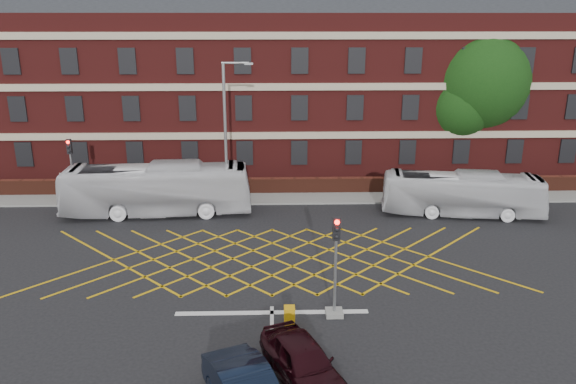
{
  "coord_description": "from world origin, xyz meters",
  "views": [
    {
      "loc": [
        0.12,
        -24.2,
        11.7
      ],
      "look_at": [
        0.8,
        1.5,
        3.68
      ],
      "focal_mm": 35.0,
      "sensor_mm": 36.0,
      "label": 1
    }
  ],
  "objects_px": {
    "traffic_light_far": "(73,177)",
    "street_lamp": "(227,162)",
    "traffic_light_near": "(335,276)",
    "deciduous_tree": "(476,87)",
    "direction_signs": "(69,184)",
    "utility_cabinet": "(289,316)",
    "car_maroon": "(303,362)",
    "bus_left": "(157,189)",
    "bus_right": "(462,194)"
  },
  "relations": [
    {
      "from": "traffic_light_far",
      "to": "utility_cabinet",
      "type": "height_order",
      "value": "traffic_light_far"
    },
    {
      "from": "street_lamp",
      "to": "utility_cabinet",
      "type": "distance_m",
      "value": 14.59
    },
    {
      "from": "deciduous_tree",
      "to": "bus_left",
      "type": "bearing_deg",
      "value": -157.76
    },
    {
      "from": "deciduous_tree",
      "to": "street_lamp",
      "type": "relative_size",
      "value": 1.21
    },
    {
      "from": "street_lamp",
      "to": "traffic_light_near",
      "type": "bearing_deg",
      "value": -68.07
    },
    {
      "from": "direction_signs",
      "to": "utility_cabinet",
      "type": "relative_size",
      "value": 2.71
    },
    {
      "from": "deciduous_tree",
      "to": "utility_cabinet",
      "type": "height_order",
      "value": "deciduous_tree"
    },
    {
      "from": "deciduous_tree",
      "to": "utility_cabinet",
      "type": "relative_size",
      "value": 13.69
    },
    {
      "from": "car_maroon",
      "to": "bus_left",
      "type": "bearing_deg",
      "value": 93.04
    },
    {
      "from": "traffic_light_far",
      "to": "utility_cabinet",
      "type": "bearing_deg",
      "value": -49.08
    },
    {
      "from": "deciduous_tree",
      "to": "traffic_light_far",
      "type": "bearing_deg",
      "value": -166.29
    },
    {
      "from": "traffic_light_far",
      "to": "direction_signs",
      "type": "height_order",
      "value": "traffic_light_far"
    },
    {
      "from": "car_maroon",
      "to": "street_lamp",
      "type": "xyz_separation_m",
      "value": [
        -3.77,
        17.47,
        2.46
      ]
    },
    {
      "from": "utility_cabinet",
      "to": "traffic_light_far",
      "type": "bearing_deg",
      "value": 130.92
    },
    {
      "from": "car_maroon",
      "to": "traffic_light_far",
      "type": "height_order",
      "value": "traffic_light_far"
    },
    {
      "from": "bus_right",
      "to": "direction_signs",
      "type": "xyz_separation_m",
      "value": [
        -24.83,
        2.71,
        0.03
      ]
    },
    {
      "from": "street_lamp",
      "to": "direction_signs",
      "type": "xyz_separation_m",
      "value": [
        -10.43,
        1.62,
        -1.82
      ]
    },
    {
      "from": "traffic_light_near",
      "to": "street_lamp",
      "type": "relative_size",
      "value": 0.46
    },
    {
      "from": "traffic_light_near",
      "to": "traffic_light_far",
      "type": "height_order",
      "value": "same"
    },
    {
      "from": "bus_right",
      "to": "traffic_light_near",
      "type": "distance_m",
      "value": 15.12
    },
    {
      "from": "traffic_light_far",
      "to": "street_lamp",
      "type": "relative_size",
      "value": 0.46
    },
    {
      "from": "bus_right",
      "to": "car_maroon",
      "type": "distance_m",
      "value": 19.53
    },
    {
      "from": "bus_left",
      "to": "traffic_light_far",
      "type": "xyz_separation_m",
      "value": [
        -5.89,
        2.28,
        0.17
      ]
    },
    {
      "from": "car_maroon",
      "to": "traffic_light_near",
      "type": "bearing_deg",
      "value": 48.22
    },
    {
      "from": "street_lamp",
      "to": "utility_cabinet",
      "type": "xyz_separation_m",
      "value": [
        3.43,
        -13.9,
        -2.79
      ]
    },
    {
      "from": "traffic_light_far",
      "to": "street_lamp",
      "type": "xyz_separation_m",
      "value": [
        10.23,
        -1.85,
        1.43
      ]
    },
    {
      "from": "bus_left",
      "to": "traffic_light_near",
      "type": "xyz_separation_m",
      "value": [
        9.63,
        -12.72,
        0.17
      ]
    },
    {
      "from": "traffic_light_far",
      "to": "direction_signs",
      "type": "xyz_separation_m",
      "value": [
        -0.2,
        -0.23,
        -0.39
      ]
    },
    {
      "from": "traffic_light_far",
      "to": "street_lamp",
      "type": "distance_m",
      "value": 10.49
    },
    {
      "from": "bus_right",
      "to": "direction_signs",
      "type": "height_order",
      "value": "bus_right"
    },
    {
      "from": "bus_right",
      "to": "utility_cabinet",
      "type": "xyz_separation_m",
      "value": [
        -10.98,
        -12.81,
        -0.94
      ]
    },
    {
      "from": "street_lamp",
      "to": "direction_signs",
      "type": "height_order",
      "value": "street_lamp"
    },
    {
      "from": "bus_right",
      "to": "utility_cabinet",
      "type": "relative_size",
      "value": 11.92
    },
    {
      "from": "traffic_light_near",
      "to": "utility_cabinet",
      "type": "bearing_deg",
      "value": -157.91
    },
    {
      "from": "direction_signs",
      "to": "traffic_light_near",
      "type": "bearing_deg",
      "value": -43.21
    },
    {
      "from": "bus_left",
      "to": "street_lamp",
      "type": "relative_size",
      "value": 1.24
    },
    {
      "from": "car_maroon",
      "to": "utility_cabinet",
      "type": "bearing_deg",
      "value": 73.12
    },
    {
      "from": "bus_left",
      "to": "utility_cabinet",
      "type": "relative_size",
      "value": 14.14
    },
    {
      "from": "car_maroon",
      "to": "street_lamp",
      "type": "relative_size",
      "value": 0.47
    },
    {
      "from": "deciduous_tree",
      "to": "utility_cabinet",
      "type": "xyz_separation_m",
      "value": [
        -14.74,
        -22.68,
        -6.24
      ]
    },
    {
      "from": "deciduous_tree",
      "to": "direction_signs",
      "type": "relative_size",
      "value": 5.05
    },
    {
      "from": "bus_right",
      "to": "car_maroon",
      "type": "relative_size",
      "value": 2.23
    },
    {
      "from": "bus_right",
      "to": "direction_signs",
      "type": "relative_size",
      "value": 4.4
    },
    {
      "from": "street_lamp",
      "to": "bus_left",
      "type": "bearing_deg",
      "value": -174.43
    },
    {
      "from": "bus_left",
      "to": "bus_right",
      "type": "xyz_separation_m",
      "value": [
        18.74,
        -0.67,
        -0.25
      ]
    },
    {
      "from": "car_maroon",
      "to": "direction_signs",
      "type": "bearing_deg",
      "value": 104.24
    },
    {
      "from": "bus_left",
      "to": "car_maroon",
      "type": "xyz_separation_m",
      "value": [
        8.11,
        -17.04,
        -0.86
      ]
    },
    {
      "from": "utility_cabinet",
      "to": "deciduous_tree",
      "type": "bearing_deg",
      "value": 56.98
    },
    {
      "from": "traffic_light_near",
      "to": "utility_cabinet",
      "type": "relative_size",
      "value": 5.27
    },
    {
      "from": "deciduous_tree",
      "to": "traffic_light_far",
      "type": "height_order",
      "value": "deciduous_tree"
    }
  ]
}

